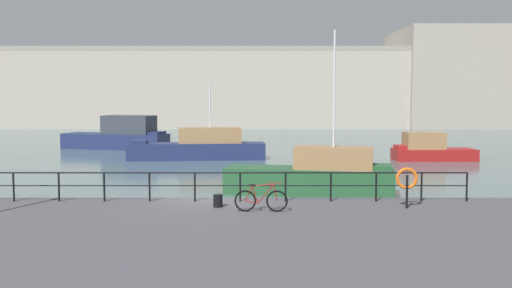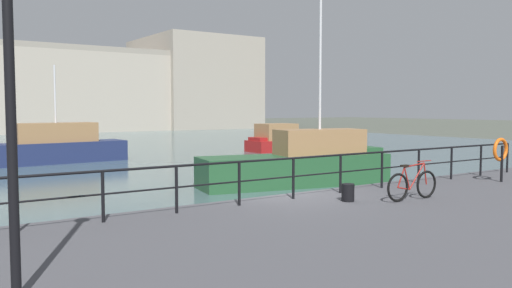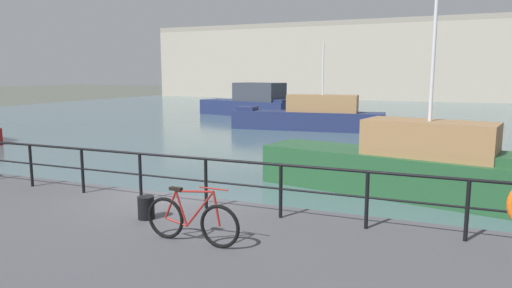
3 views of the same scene
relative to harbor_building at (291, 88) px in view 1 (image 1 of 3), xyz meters
The scene contains 12 objects.
ground_plane 63.44m from the harbor_building, 96.24° to the right, with size 240.00×240.00×0.00m, color #4C5147.
water_basin 33.80m from the harbor_building, 101.90° to the right, with size 80.00×60.00×0.01m, color #476066.
quay_promenade 69.85m from the harbor_building, 95.66° to the right, with size 56.00×13.00×0.77m, color #47474C.
harbor_building is the anchor object (origin of this frame).
moored_harbor_tender 44.64m from the harbor_building, 101.82° to the right, with size 9.80×2.75×5.50m.
moored_blue_motorboat 39.42m from the harbor_building, 115.05° to the right, with size 9.38×4.92×2.84m.
moored_small_launch 58.05m from the harbor_building, 92.29° to the right, with size 8.01×3.52×7.53m.
moored_white_yacht 44.72m from the harbor_building, 80.71° to the right, with size 5.69×2.18×1.98m.
quay_railing 64.21m from the harbor_building, 97.25° to the right, with size 21.45×0.07×1.08m.
parked_bicycle 65.74m from the harbor_building, 94.27° to the right, with size 1.77×0.13×0.98m.
mooring_bollard 65.10m from the harbor_building, 95.62° to the right, with size 0.32×0.32×0.44m, color black.
life_ring_stand 64.90m from the harbor_building, 89.91° to the right, with size 0.75×0.16×1.40m.
Camera 1 is at (1.83, -21.44, 4.66)m, focal length 40.51 mm.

